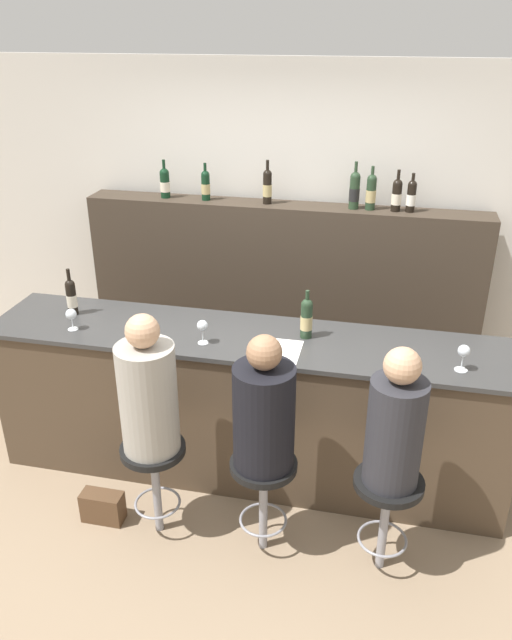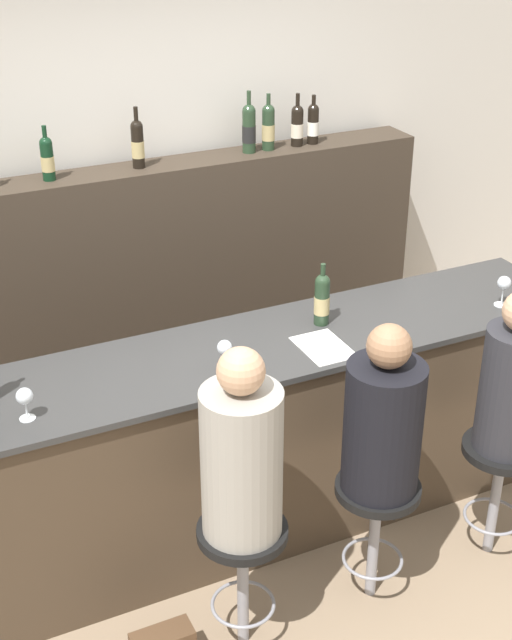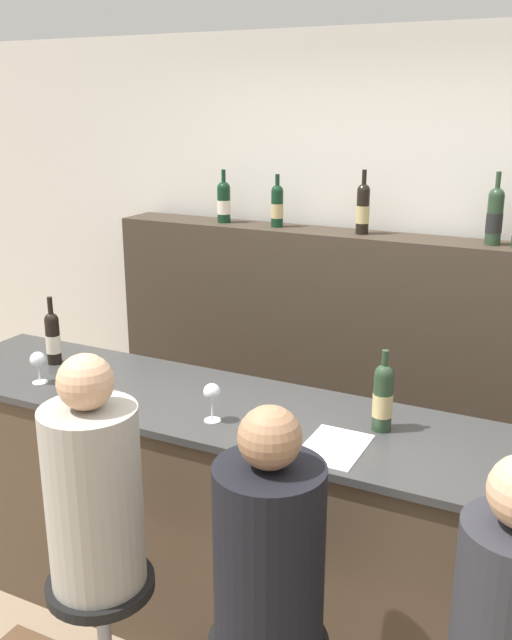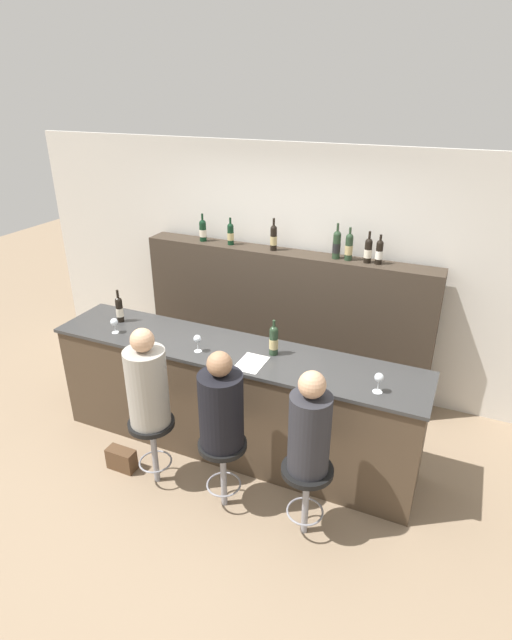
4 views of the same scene
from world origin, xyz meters
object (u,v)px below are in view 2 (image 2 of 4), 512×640
object	(u,v)px
bar_stool_middle	(376,509)
bar_stool_right	(500,469)
wine_bottle_counter_1	(322,299)
wine_glass_1	(225,349)
wine_glass_0	(25,397)
wine_glass_2	(504,284)
wine_bottle_backbar_3	(249,128)
wine_bottle_backbar_5	(297,125)
guest_seated_left	(242,456)
wine_bottle_backbar_1	(47,158)
wine_bottle_backbar_2	(138,143)
guest_seated_middle	(383,421)
wine_bottle_backbar_4	(268,127)
bar_stool_left	(243,553)
wine_bottle_backbar_6	(313,123)

from	to	relation	value
bar_stool_middle	bar_stool_right	bearing A→B (deg)	0.00
wine_bottle_counter_1	wine_glass_1	distance (m)	0.64
wine_glass_0	wine_glass_2	world-z (taller)	wine_glass_2
wine_bottle_backbar_3	wine_bottle_backbar_5	bearing A→B (deg)	-0.00
wine_bottle_backbar_3	bar_stool_right	xyz separation A→B (m)	(0.40, -1.93, -1.20)
guest_seated_left	bar_stool_middle	bearing A→B (deg)	-0.00
wine_bottle_backbar_1	bar_stool_middle	xyz separation A→B (m)	(0.87, -1.93, -1.18)
wine_glass_1	bar_stool_right	size ratio (longest dim) A/B	0.25
guest_seated_left	wine_bottle_backbar_5	bearing A→B (deg)	57.20
wine_bottle_backbar_2	wine_bottle_backbar_3	size ratio (longest dim) A/B	0.95
wine_glass_0	wine_glass_1	bearing A→B (deg)	-0.00
wine_bottle_backbar_2	bar_stool_right	size ratio (longest dim) A/B	0.53
wine_bottle_backbar_3	wine_glass_2	bearing A→B (deg)	-61.88
wine_glass_1	guest_seated_left	xyz separation A→B (m)	(-0.16, -0.52, -0.17)
guest_seated_left	wine_glass_1	bearing A→B (deg)	73.01
wine_bottle_backbar_2	guest_seated_middle	xyz separation A→B (m)	(0.38, -1.93, -0.73)
wine_bottle_backbar_3	wine_bottle_backbar_4	bearing A→B (deg)	0.00
bar_stool_left	wine_glass_2	bearing A→B (deg)	17.29
bar_stool_left	guest_seated_middle	distance (m)	0.80
guest_seated_left	guest_seated_middle	bearing A→B (deg)	0.00
wine_bottle_backbar_3	guest_seated_middle	bearing A→B (deg)	-98.30
wine_bottle_backbar_2	bar_stool_left	bearing A→B (deg)	-98.02
wine_bottle_backbar_2	wine_glass_2	distance (m)	2.06
wine_bottle_backbar_3	wine_bottle_backbar_6	xyz separation A→B (m)	(0.41, -0.00, -0.02)
wine_bottle_counter_1	wine_glass_0	size ratio (longest dim) A/B	2.21
wine_glass_0	bar_stool_right	distance (m)	2.21
wine_glass_0	bar_stool_middle	xyz separation A→B (m)	(1.36, -0.52, -0.65)
wine_bottle_backbar_5	bar_stool_middle	world-z (taller)	wine_bottle_backbar_5
wine_bottle_backbar_1	wine_bottle_backbar_6	xyz separation A→B (m)	(1.57, -0.00, 0.00)
wine_bottle_backbar_4	wine_bottle_backbar_5	bearing A→B (deg)	-0.00
wine_bottle_backbar_4	wine_glass_1	size ratio (longest dim) A/B	2.09
wine_bottle_backbar_2	guest_seated_left	size ratio (longest dim) A/B	0.40
bar_stool_left	wine_bottle_backbar_6	bearing A→B (deg)	55.04
wine_bottle_backbar_5	bar_stool_right	size ratio (longest dim) A/B	0.49
wine_glass_2	wine_glass_0	bearing A→B (deg)	180.00
wine_bottle_backbar_3	wine_bottle_backbar_2	bearing A→B (deg)	-180.00
wine_bottle_backbar_6	bar_stool_left	bearing A→B (deg)	-124.96
wine_bottle_backbar_5	guest_seated_left	size ratio (longest dim) A/B	0.37
wine_bottle_backbar_4	wine_bottle_backbar_5	size ratio (longest dim) A/B	1.06
wine_bottle_backbar_2	wine_glass_0	world-z (taller)	wine_bottle_backbar_2
wine_bottle_counter_1	wine_glass_2	bearing A→B (deg)	-13.36
wine_bottle_backbar_2	guest_seated_left	world-z (taller)	wine_bottle_backbar_2
wine_glass_2	bar_stool_left	xyz separation A→B (m)	(-1.68, -0.52, -0.67)
wine_glass_1	guest_seated_middle	size ratio (longest dim) A/B	0.20
wine_glass_2	bar_stool_left	size ratio (longest dim) A/B	0.26
wine_glass_1	wine_glass_2	world-z (taller)	wine_glass_2
guest_seated_left	guest_seated_middle	size ratio (longest dim) A/B	1.06
wine_glass_0	wine_glass_2	distance (m)	2.39
wine_glass_2	bar_stool_middle	xyz separation A→B (m)	(-1.03, -0.52, -0.67)
wine_bottle_backbar_3	wine_glass_2	world-z (taller)	wine_bottle_backbar_3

